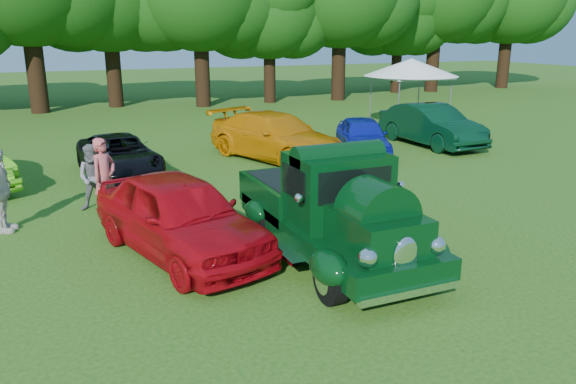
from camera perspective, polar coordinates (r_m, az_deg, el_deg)
name	(u,v)px	position (r m, az deg, el deg)	size (l,w,h in m)	color
ground	(290,259)	(10.72, 0.21, -6.83)	(120.00, 120.00, 0.00)	#1F5012
hero_pickup	(331,212)	(10.61, 4.36, -2.01)	(2.44, 5.25, 2.05)	black
red_convertible	(180,215)	(10.90, -10.93, -2.35)	(1.85, 4.60, 1.57)	#A2060F
back_car_black	(119,155)	(17.59, -16.79, 3.57)	(1.98, 4.29, 1.19)	black
back_car_orange	(276,136)	(18.99, -1.23, 5.66)	(2.17, 5.34, 1.55)	#C77307
back_car_blue	(362,136)	(19.83, 7.57, 5.63)	(1.56, 3.88, 1.32)	#0D1797
back_car_green	(431,125)	(22.06, 14.36, 6.60)	(1.63, 4.68, 1.54)	black
spectator_pink	(105,178)	(13.60, -18.14, 1.40)	(0.67, 0.44, 1.85)	#BD4D4F
spectator_grey	(94,178)	(14.17, -19.09, 1.39)	(0.78, 0.61, 1.62)	slate
spectator_white	(0,191)	(13.33, -27.21, 0.13)	(1.08, 0.45, 1.85)	beige
canopy_tent	(411,68)	(25.58, 12.39, 12.21)	(4.40, 4.40, 3.07)	white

